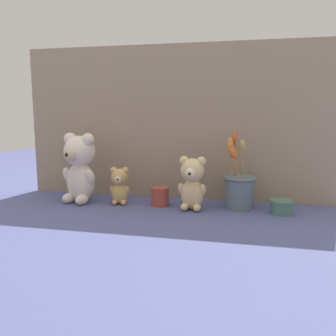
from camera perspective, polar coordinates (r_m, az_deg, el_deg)
ground_plane at (r=1.48m, az=-0.17°, el=-6.23°), size 4.00×4.00×0.00m
backdrop_wall at (r=1.60m, az=1.16°, el=7.24°), size 1.40×0.02×0.68m
teddy_bear_large at (r=1.58m, az=-14.03°, el=0.25°), size 0.17×0.15×0.30m
teddy_bear_medium at (r=1.42m, az=3.90°, el=-2.26°), size 0.12×0.11×0.22m
teddy_bear_small at (r=1.52m, az=-7.76°, el=-2.69°), size 0.09×0.08×0.16m
flower_vase at (r=1.47m, az=11.30°, el=-3.16°), size 0.13×0.15×0.32m
decorative_tin_tall at (r=1.49m, az=-1.31°, el=-4.54°), size 0.08×0.08×0.08m
decorative_tin_short at (r=1.45m, az=17.71°, el=-5.92°), size 0.09×0.09×0.05m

